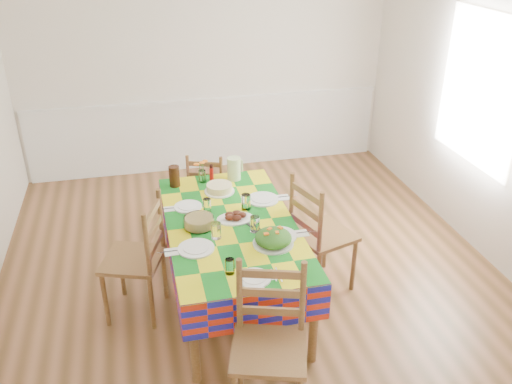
{
  "coord_description": "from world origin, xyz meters",
  "views": [
    {
      "loc": [
        -0.89,
        -3.97,
        2.93
      ],
      "look_at": [
        0.0,
        -0.16,
        0.93
      ],
      "focal_mm": 38.0,
      "sensor_mm": 36.0,
      "label": 1
    }
  ],
  "objects_px": {
    "tea_pitcher": "(174,176)",
    "chair_far": "(208,191)",
    "green_pitcher": "(234,169)",
    "dining_table": "(231,232)",
    "chair_left": "(139,259)",
    "chair_near": "(269,345)",
    "meat_platter": "(235,217)",
    "chair_right": "(319,235)"
  },
  "relations": [
    {
      "from": "chair_near",
      "to": "dining_table",
      "type": "bearing_deg",
      "value": 108.02
    },
    {
      "from": "dining_table",
      "to": "tea_pitcher",
      "type": "xyz_separation_m",
      "value": [
        -0.37,
        0.77,
        0.18
      ]
    },
    {
      "from": "dining_table",
      "to": "chair_right",
      "type": "height_order",
      "value": "chair_right"
    },
    {
      "from": "meat_platter",
      "to": "chair_far",
      "type": "xyz_separation_m",
      "value": [
        -0.06,
        1.15,
        -0.33
      ]
    },
    {
      "from": "dining_table",
      "to": "green_pitcher",
      "type": "bearing_deg",
      "value": 77.05
    },
    {
      "from": "green_pitcher",
      "to": "meat_platter",
      "type": "bearing_deg",
      "value": -100.6
    },
    {
      "from": "chair_right",
      "to": "dining_table",
      "type": "bearing_deg",
      "value": 71.28
    },
    {
      "from": "dining_table",
      "to": "meat_platter",
      "type": "bearing_deg",
      "value": 47.13
    },
    {
      "from": "green_pitcher",
      "to": "tea_pitcher",
      "type": "relative_size",
      "value": 1.11
    },
    {
      "from": "green_pitcher",
      "to": "chair_far",
      "type": "distance_m",
      "value": 0.61
    },
    {
      "from": "meat_platter",
      "to": "tea_pitcher",
      "type": "distance_m",
      "value": 0.84
    },
    {
      "from": "green_pitcher",
      "to": "chair_near",
      "type": "relative_size",
      "value": 0.2
    },
    {
      "from": "dining_table",
      "to": "chair_left",
      "type": "relative_size",
      "value": 1.82
    },
    {
      "from": "tea_pitcher",
      "to": "chair_far",
      "type": "relative_size",
      "value": 0.22
    },
    {
      "from": "meat_platter",
      "to": "chair_right",
      "type": "relative_size",
      "value": 0.28
    },
    {
      "from": "chair_left",
      "to": "chair_right",
      "type": "xyz_separation_m",
      "value": [
        1.5,
        0.0,
        0.01
      ]
    },
    {
      "from": "meat_platter",
      "to": "chair_right",
      "type": "distance_m",
      "value": 0.75
    },
    {
      "from": "dining_table",
      "to": "chair_near",
      "type": "height_order",
      "value": "chair_near"
    },
    {
      "from": "tea_pitcher",
      "to": "chair_near",
      "type": "bearing_deg",
      "value": -78.89
    },
    {
      "from": "chair_far",
      "to": "dining_table",
      "type": "bearing_deg",
      "value": 110.88
    },
    {
      "from": "dining_table",
      "to": "chair_left",
      "type": "bearing_deg",
      "value": -178.8
    },
    {
      "from": "meat_platter",
      "to": "green_pitcher",
      "type": "distance_m",
      "value": 0.76
    },
    {
      "from": "dining_table",
      "to": "chair_near",
      "type": "xyz_separation_m",
      "value": [
        0.01,
        -1.19,
        -0.14
      ]
    },
    {
      "from": "chair_near",
      "to": "green_pitcher",
      "type": "bearing_deg",
      "value": 102.47
    },
    {
      "from": "green_pitcher",
      "to": "tea_pitcher",
      "type": "distance_m",
      "value": 0.55
    },
    {
      "from": "chair_far",
      "to": "green_pitcher",
      "type": "bearing_deg",
      "value": 136.16
    },
    {
      "from": "meat_platter",
      "to": "chair_far",
      "type": "relative_size",
      "value": 0.35
    },
    {
      "from": "dining_table",
      "to": "meat_platter",
      "type": "height_order",
      "value": "meat_platter"
    },
    {
      "from": "chair_left",
      "to": "dining_table",
      "type": "bearing_deg",
      "value": 110.32
    },
    {
      "from": "dining_table",
      "to": "chair_far",
      "type": "xyz_separation_m",
      "value": [
        -0.01,
        1.2,
        -0.23
      ]
    },
    {
      "from": "green_pitcher",
      "to": "chair_left",
      "type": "xyz_separation_m",
      "value": [
        -0.93,
        -0.81,
        -0.33
      ]
    },
    {
      "from": "meat_platter",
      "to": "tea_pitcher",
      "type": "xyz_separation_m",
      "value": [
        -0.41,
        0.73,
        0.07
      ]
    },
    {
      "from": "green_pitcher",
      "to": "dining_table",
      "type": "bearing_deg",
      "value": -102.95
    },
    {
      "from": "chair_far",
      "to": "chair_left",
      "type": "relative_size",
      "value": 0.84
    },
    {
      "from": "dining_table",
      "to": "chair_right",
      "type": "bearing_deg",
      "value": -1.13
    },
    {
      "from": "green_pitcher",
      "to": "chair_right",
      "type": "xyz_separation_m",
      "value": [
        0.57,
        -0.81,
        -0.32
      ]
    },
    {
      "from": "meat_platter",
      "to": "chair_right",
      "type": "bearing_deg",
      "value": -4.9
    },
    {
      "from": "tea_pitcher",
      "to": "chair_left",
      "type": "relative_size",
      "value": 0.19
    },
    {
      "from": "chair_near",
      "to": "chair_left",
      "type": "distance_m",
      "value": 1.4
    },
    {
      "from": "dining_table",
      "to": "tea_pitcher",
      "type": "bearing_deg",
      "value": 115.58
    },
    {
      "from": "green_pitcher",
      "to": "chair_left",
      "type": "relative_size",
      "value": 0.21
    },
    {
      "from": "chair_near",
      "to": "chair_far",
      "type": "xyz_separation_m",
      "value": [
        -0.03,
        2.38,
        -0.09
      ]
    }
  ]
}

